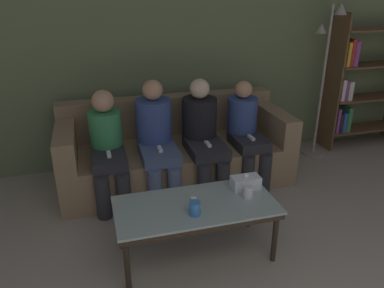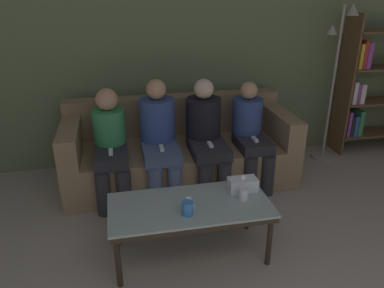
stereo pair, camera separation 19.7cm
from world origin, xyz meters
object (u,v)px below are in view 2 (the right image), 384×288
couch (179,151)px  cup_near_left (244,194)px  coffee_table (190,209)px  standing_lamp (336,68)px  tissue_box (243,184)px  seated_person_mid_right (206,133)px  cup_near_right (188,208)px  seated_person_mid_left (159,135)px  game_remote (190,203)px  seated_person_right_end (250,132)px  seated_person_left_end (110,143)px  bookshelf (372,87)px

couch → cup_near_left: (0.26, -1.27, 0.19)m
coffee_table → standing_lamp: 2.47m
tissue_box → seated_person_mid_right: seated_person_mid_right is taller
cup_near_right → seated_person_mid_left: size_ratio=0.09×
cup_near_right → tissue_box: size_ratio=0.45×
tissue_box → game_remote: 0.45m
game_remote → cup_near_left: bearing=-2.6°
couch → coffee_table: 1.26m
game_remote → tissue_box: bearing=14.9°
cup_near_left → seated_person_right_end: 1.13m
tissue_box → seated_person_mid_left: (-0.53, 0.92, 0.09)m
cup_near_right → seated_person_left_end: bearing=113.8°
coffee_table → tissue_box: (0.44, 0.12, 0.09)m
seated_person_right_end → seated_person_left_end: bearing=-179.6°
seated_person_mid_right → cup_near_left: bearing=-88.4°
tissue_box → seated_person_mid_right: 0.92m
bookshelf → seated_person_mid_left: size_ratio=1.48×
bookshelf → seated_person_mid_left: 2.67m
couch → tissue_box: couch is taller
cup_near_right → seated_person_right_end: (0.87, 1.15, 0.05)m
couch → cup_near_left: 1.31m
tissue_box → seated_person_mid_right: (-0.07, 0.91, 0.08)m
coffee_table → cup_near_right: cup_near_right is taller
coffee_table → game_remote: size_ratio=7.82×
cup_near_left → seated_person_mid_right: seated_person_mid_right is taller
couch → seated_person_mid_right: seated_person_mid_right is taller
tissue_box → seated_person_mid_left: seated_person_mid_left is taller
couch → standing_lamp: size_ratio=1.32×
seated_person_mid_right → seated_person_left_end: bearing=-179.2°
couch → game_remote: bearing=-96.4°
bookshelf → seated_person_mid_right: size_ratio=1.51×
standing_lamp → cup_near_right: bearing=-142.1°
seated_person_left_end → seated_person_right_end: seated_person_left_end is taller
bookshelf → seated_person_right_end: size_ratio=1.58×
coffee_table → seated_person_left_end: seated_person_left_end is taller
cup_near_right → seated_person_mid_right: seated_person_mid_right is taller
seated_person_mid_right → bookshelf: bearing=13.5°
tissue_box → seated_person_left_end: 1.34m
game_remote → standing_lamp: bearing=36.2°
tissue_box → seated_person_mid_right: bearing=94.2°
cup_near_right → tissue_box: (0.48, 0.24, 0.00)m
tissue_box → seated_person_mid_left: size_ratio=0.20×
tissue_box → bookshelf: bookshelf is taller
cup_near_left → standing_lamp: 2.16m
cup_near_right → seated_person_left_end: size_ratio=0.09×
game_remote → seated_person_mid_right: seated_person_mid_right is taller
tissue_box → seated_person_mid_left: 1.06m
coffee_table → tissue_box: size_ratio=5.33×
cup_near_right → game_remote: size_ratio=0.66×
seated_person_mid_right → standing_lamp: bearing=13.5°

